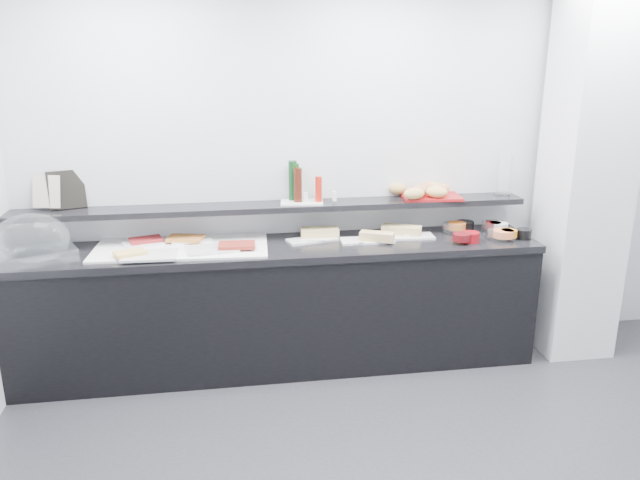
{
  "coord_description": "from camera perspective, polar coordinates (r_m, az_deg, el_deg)",
  "views": [
    {
      "loc": [
        -1.05,
        -2.39,
        2.17
      ],
      "look_at": [
        -0.45,
        1.45,
        1.0
      ],
      "focal_mm": 35.0,
      "sensor_mm": 36.0,
      "label": 1
    }
  ],
  "objects": [
    {
      "name": "back_wall",
      "position": [
        4.59,
        4.52,
        6.41
      ],
      "size": [
        5.0,
        0.02,
        2.7
      ],
      "primitive_type": "cube",
      "color": "silver",
      "rests_on": "ground"
    },
    {
      "name": "column",
      "position": [
        4.85,
        23.14,
        5.67
      ],
      "size": [
        0.5,
        0.5,
        2.7
      ],
      "primitive_type": "cube",
      "color": "silver",
      "rests_on": "ground"
    },
    {
      "name": "buffet_cabinet",
      "position": [
        4.46,
        -3.69,
        -6.31
      ],
      "size": [
        3.6,
        0.6,
        0.85
      ],
      "primitive_type": "cube",
      "color": "black",
      "rests_on": "ground"
    },
    {
      "name": "counter_top",
      "position": [
        4.31,
        -3.8,
        -0.79
      ],
      "size": [
        3.62,
        0.62,
        0.05
      ],
      "primitive_type": "cube",
      "color": "black",
      "rests_on": "buffet_cabinet"
    },
    {
      "name": "wall_shelf",
      "position": [
        4.4,
        -4.08,
        3.05
      ],
      "size": [
        3.6,
        0.25,
        0.04
      ],
      "primitive_type": "cube",
      "color": "black",
      "rests_on": "back_wall"
    },
    {
      "name": "cloche_base",
      "position": [
        4.48,
        -24.55,
        -1.01
      ],
      "size": [
        0.56,
        0.48,
        0.04
      ],
      "primitive_type": "cube",
      "rotation": [
        0.0,
        0.0,
        0.42
      ],
      "color": "silver",
      "rests_on": "counter_top"
    },
    {
      "name": "cloche_dome",
      "position": [
        4.39,
        -24.9,
        0.03
      ],
      "size": [
        0.52,
        0.38,
        0.34
      ],
      "primitive_type": "ellipsoid",
      "rotation": [
        0.0,
        0.0,
        0.15
      ],
      "color": "silver",
      "rests_on": "cloche_base"
    },
    {
      "name": "linen_runner",
      "position": [
        4.32,
        -12.56,
        -0.68
      ],
      "size": [
        1.18,
        0.61,
        0.01
      ],
      "primitive_type": "cube",
      "rotation": [
        0.0,
        0.0,
        -0.05
      ],
      "color": "white",
      "rests_on": "counter_top"
    },
    {
      "name": "platter_meat_a",
      "position": [
        4.42,
        -15.87,
        -0.31
      ],
      "size": [
        0.3,
        0.24,
        0.01
      ],
      "primitive_type": "cube",
      "rotation": [
        0.0,
        0.0,
        0.31
      ],
      "color": "white",
      "rests_on": "linen_runner"
    },
    {
      "name": "food_meat_a",
      "position": [
        4.43,
        -15.64,
        0.02
      ],
      "size": [
        0.24,
        0.19,
        0.02
      ],
      "primitive_type": "cube",
      "rotation": [
        0.0,
        0.0,
        0.3
      ],
      "color": "maroon",
      "rests_on": "platter_meat_a"
    },
    {
      "name": "platter_salmon",
      "position": [
        4.43,
        -11.65,
        0.04
      ],
      "size": [
        0.29,
        0.21,
        0.01
      ],
      "primitive_type": "cube",
      "rotation": [
        0.0,
        0.0,
        0.09
      ],
      "color": "white",
      "rests_on": "linen_runner"
    },
    {
      "name": "food_salmon",
      "position": [
        4.4,
        -12.2,
        0.16
      ],
      "size": [
        0.27,
        0.21,
        0.02
      ],
      "primitive_type": "cube",
      "rotation": [
        0.0,
        0.0,
        -0.25
      ],
      "color": "orange",
      "rests_on": "platter_salmon"
    },
    {
      "name": "platter_cheese",
      "position": [
        4.15,
        -15.31,
        -1.38
      ],
      "size": [
        0.35,
        0.24,
        0.01
      ],
      "primitive_type": "cube",
      "rotation": [
        0.0,
        0.0,
        -0.03
      ],
      "color": "silver",
      "rests_on": "linen_runner"
    },
    {
      "name": "food_cheese",
      "position": [
        4.17,
        -16.98,
        -1.14
      ],
      "size": [
        0.23,
        0.19,
        0.02
      ],
      "primitive_type": "cube",
      "rotation": [
        0.0,
        0.0,
        0.4
      ],
      "color": "#F1C35D",
      "rests_on": "platter_cheese"
    },
    {
      "name": "platter_meat_b",
      "position": [
        4.19,
        -9.83,
        -0.82
      ],
      "size": [
        0.36,
        0.27,
        0.01
      ],
      "primitive_type": "cube",
      "rotation": [
        0.0,
        0.0,
        0.16
      ],
      "color": "silver",
      "rests_on": "linen_runner"
    },
    {
      "name": "food_meat_b",
      "position": [
        4.19,
        -7.6,
        -0.46
      ],
      "size": [
        0.25,
        0.17,
        0.02
      ],
      "primitive_type": "cube",
      "rotation": [
        0.0,
        0.0,
        -0.05
      ],
      "color": "maroon",
      "rests_on": "platter_meat_b"
    },
    {
      "name": "sandwich_plate_left",
      "position": [
        4.38,
        -0.72,
        0.02
      ],
      "size": [
        0.38,
        0.23,
        0.01
      ],
      "primitive_type": "cube",
      "rotation": [
        0.0,
        0.0,
        0.25
      ],
      "color": "silver",
      "rests_on": "counter_top"
    },
    {
      "name": "sandwich_food_left",
      "position": [
        4.44,
        -0.02,
        0.73
      ],
      "size": [
        0.27,
        0.12,
        0.06
      ],
      "primitive_type": "cube",
      "rotation": [
        0.0,
        0.0,
        -0.06
      ],
      "color": "#D7BA71",
      "rests_on": "sandwich_plate_left"
    },
    {
      "name": "tongs_left",
      "position": [
        4.33,
        -0.16,
        -0.04
      ],
      "size": [
        0.16,
        0.02,
        0.01
      ],
      "primitive_type": "cylinder",
      "rotation": [
        0.0,
        1.57,
        -0.11
      ],
      "color": "silver",
      "rests_on": "sandwich_plate_left"
    },
    {
      "name": "sandwich_plate_mid",
      "position": [
        4.38,
        4.33,
        -0.04
      ],
      "size": [
        0.38,
        0.17,
        0.01
      ],
      "primitive_type": "cube",
      "rotation": [
        0.0,
        0.0,
        -0.03
      ],
      "color": "white",
      "rests_on": "counter_top"
    },
    {
      "name": "sandwich_food_mid",
      "position": [
        4.35,
        5.23,
        0.33
      ],
      "size": [
        0.25,
        0.18,
        0.06
      ],
      "primitive_type": "cube",
      "rotation": [
        0.0,
        0.0,
        -0.43
      ],
      "color": "tan",
      "rests_on": "sandwich_plate_mid"
    },
    {
      "name": "tongs_mid",
      "position": [
        4.26,
        3.36,
        -0.35
      ],
      "size": [
        0.14,
        0.09,
        0.01
      ],
      "primitive_type": "cylinder",
      "rotation": [
        0.0,
        1.57,
        0.56
      ],
      "color": "silver",
      "rests_on": "sandwich_plate_mid"
    },
    {
      "name": "sandwich_plate_right",
      "position": [
        4.51,
        8.05,
        0.32
      ],
      "size": [
        0.37,
        0.17,
        0.01
      ],
      "primitive_type": "cube",
      "rotation": [
        0.0,
        0.0,
        -0.04
      ],
      "color": "white",
      "rests_on": "counter_top"
    },
    {
      "name": "sandwich_food_right",
      "position": [
        4.53,
        7.45,
        0.93
      ],
      "size": [
        0.3,
        0.21,
        0.06
      ],
      "primitive_type": "cube",
      "rotation": [
        0.0,
        0.0,
        -0.42
      ],
      "color": "tan",
      "rests_on": "sandwich_plate_right"
    },
    {
      "name": "tongs_right",
      "position": [
        4.49,
        8.78,
        0.37
      ],
      "size": [
        0.16,
        0.04,
        0.01
      ],
      "primitive_type": "cylinder",
      "rotation": [
        0.0,
        1.57,
        -0.22
      ],
      "color": "silver",
      "rests_on": "sandwich_plate_right"
    },
    {
      "name": "bowl_glass_fruit",
      "position": [
        4.67,
        12.05,
        1.04
      ],
      "size": [
        0.2,
        0.2,
        0.07
      ],
      "primitive_type": "cylinder",
      "rotation": [
        0.0,
        0.0,
        -0.38
      ],
      "color": "white",
      "rests_on": "counter_top"
    },
    {
      "name": "fill_glass_fruit",
      "position": [
        4.7,
        12.42,
        1.28
      ],
      "size": [
        0.14,
        0.14,
        0.05
      ],
      "primitive_type": "cylinder",
      "rotation": [
        0.0,
        0.0,
        -0.09
      ],
      "color": "orange",
      "rests_on": "bowl_glass_fruit"
    },
    {
      "name": "bowl_black_jam",
      "position": [
        4.75,
        13.08,
        1.25
      ],
      "size": [
        0.14,
        0.14,
        0.07
      ],
      "primitive_type": "cylinder",
      "rotation": [
        0.0,
        0.0,
        -0.08
      ],
      "color": "black",
      "rests_on": "counter_top"
    },
    {
      "name": "fill_black_jam",
      "position": [
        4.77,
        15.56,
        1.27
      ],
      "size": [
        0.14,
        0.14,
        0.05
      ],
      "primitive_type": "cylinder",
      "rotation": [
        0.0,
        0.0,
        -0.24
      ],
      "color": "#590D0C",
      "rests_on": "bowl_black_jam"
    },
    {
      "name": "bowl_glass_cream",
      "position": [
        4.79,
        15.6,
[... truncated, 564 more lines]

